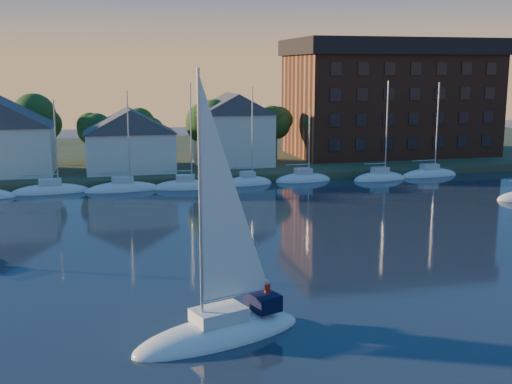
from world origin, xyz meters
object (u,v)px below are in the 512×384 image
object	(u,v)px
clubhouse_centre	(130,139)
hero_sailboat	(221,326)
clubhouse_east	(233,128)
condo_block	(390,97)

from	to	relation	value
clubhouse_centre	hero_sailboat	size ratio (longest dim) A/B	0.76
hero_sailboat	clubhouse_east	bearing A→B (deg)	-121.02
clubhouse_centre	hero_sailboat	xyz separation A→B (m)	(1.82, -52.16, -4.51)
clubhouse_east	condo_block	bearing A→B (deg)	12.89
condo_block	hero_sailboat	size ratio (longest dim) A/B	2.04
clubhouse_east	hero_sailboat	bearing A→B (deg)	-102.68
clubhouse_east	condo_block	xyz separation A→B (m)	(26.00, 5.95, 3.79)
clubhouse_centre	clubhouse_east	world-z (taller)	clubhouse_east
clubhouse_centre	clubhouse_east	bearing A→B (deg)	8.13
clubhouse_east	clubhouse_centre	bearing A→B (deg)	-171.87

